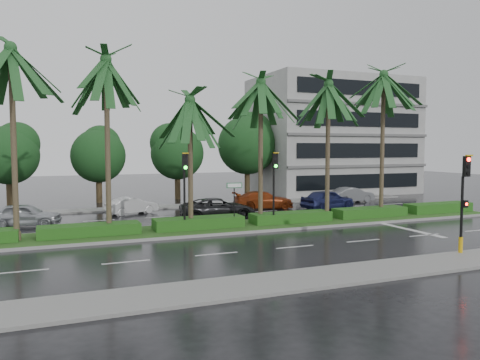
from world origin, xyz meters
name	(u,v)px	position (x,y,z in m)	size (l,w,h in m)	color
ground	(253,230)	(0.00, 0.00, 0.00)	(120.00, 120.00, 0.00)	black
near_sidewalk	(361,272)	(0.00, -10.20, 0.06)	(40.00, 2.40, 0.12)	gray
far_sidewalk	(195,205)	(0.00, 12.00, 0.06)	(40.00, 2.00, 0.12)	gray
median	(247,226)	(0.00, 1.00, 0.08)	(36.00, 4.00, 0.15)	gray
hedge	(247,220)	(0.00, 1.00, 0.45)	(35.20, 1.40, 0.60)	#1A4A15
lane_markings	(303,228)	(3.04, -0.43, 0.01)	(34.00, 13.06, 0.01)	silver
palm_row	(227,87)	(-1.25, 1.02, 8.29)	(26.30, 4.20, 10.34)	#433726
signal_near	(464,200)	(6.00, -9.39, 2.50)	(0.34, 0.45, 4.36)	black
signal_median_left	(185,180)	(-4.00, 0.30, 3.00)	(0.34, 0.42, 4.36)	black
signal_median_right	(274,178)	(1.50, 0.30, 3.00)	(0.34, 0.42, 4.36)	black
street_sign	(234,194)	(-1.00, 0.48, 2.12)	(0.95, 0.09, 2.60)	black
bg_trees	(197,147)	(1.94, 17.59, 4.83)	(33.08, 5.75, 8.30)	#3D2F1B
building	(332,136)	(17.00, 18.00, 6.00)	(16.00, 10.00, 12.00)	gray
car_silver	(25,215)	(-12.35, 6.30, 0.71)	(4.16, 1.68, 1.42)	#B0B3B8
car_white	(132,206)	(-5.50, 9.28, 0.61)	(3.71, 1.29, 1.22)	silver
car_darkgrey	(218,208)	(-0.50, 4.79, 0.71)	(5.08, 2.34, 1.41)	black
car_red	(264,200)	(4.50, 8.30, 0.68)	(4.72, 1.92, 1.37)	maroon
car_blue	(328,199)	(9.00, 6.21, 0.76)	(4.49, 1.81, 1.53)	#1A1F4E
car_grey	(352,195)	(13.50, 9.36, 0.66)	(4.01, 1.40, 1.32)	slate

